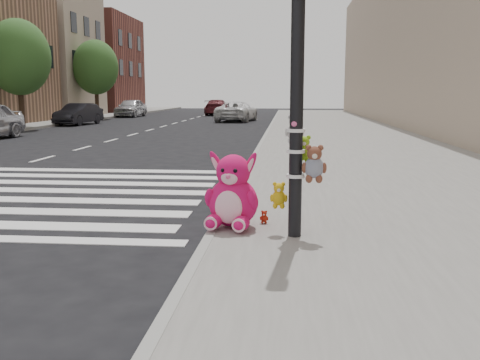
% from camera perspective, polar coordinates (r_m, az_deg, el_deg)
% --- Properties ---
extents(ground, '(120.00, 120.00, 0.00)m').
position_cam_1_polar(ground, '(5.59, -22.28, -11.14)').
color(ground, black).
rests_on(ground, ground).
extents(sidewalk_near, '(7.00, 80.00, 0.14)m').
position_cam_1_polar(sidewalk_near, '(14.95, 14.73, 2.03)').
color(sidewalk_near, slate).
rests_on(sidewalk_near, ground).
extents(curb_edge, '(0.12, 80.00, 0.15)m').
position_cam_1_polar(curb_edge, '(14.77, 1.41, 2.25)').
color(curb_edge, gray).
rests_on(curb_edge, ground).
extents(bld_far_d, '(6.00, 8.00, 10.00)m').
position_cam_1_polar(bld_far_d, '(43.64, -19.74, 12.88)').
color(bld_far_d, tan).
rests_on(bld_far_d, ground).
extents(bld_far_e, '(6.00, 10.00, 9.00)m').
position_cam_1_polar(bld_far_e, '(53.80, -14.72, 11.81)').
color(bld_far_e, brown).
rests_on(bld_far_e, ground).
extents(bld_near, '(5.00, 60.00, 10.00)m').
position_cam_1_polar(bld_near, '(26.08, 23.88, 15.40)').
color(bld_near, tan).
rests_on(bld_near, ground).
extents(signal_pole, '(0.69, 0.48, 4.00)m').
position_cam_1_polar(signal_pole, '(6.43, 6.32, 8.42)').
color(signal_pole, black).
rests_on(signal_pole, sidewalk_near).
extents(tree_far_b, '(3.20, 3.20, 5.44)m').
position_cam_1_polar(tree_far_b, '(30.00, -22.56, 11.99)').
color(tree_far_b, '#382619').
rests_on(tree_far_b, sidewalk_far).
extents(tree_far_c, '(3.20, 3.20, 5.44)m').
position_cam_1_polar(tree_far_c, '(40.08, -15.15, 11.52)').
color(tree_far_c, '#382619').
rests_on(tree_far_c, sidewalk_far).
extents(pink_bunny, '(0.74, 0.83, 1.02)m').
position_cam_1_polar(pink_bunny, '(6.96, -0.80, -1.72)').
color(pink_bunny, '#D8125F').
rests_on(pink_bunny, sidewalk_near).
extents(red_teddy, '(0.13, 0.10, 0.18)m').
position_cam_1_polar(red_teddy, '(7.23, 2.59, -3.95)').
color(red_teddy, '#A42110').
rests_on(red_teddy, sidewalk_near).
extents(car_dark_far, '(1.75, 3.96, 1.26)m').
position_cam_1_polar(car_dark_far, '(33.04, -16.84, 6.75)').
color(car_dark_far, black).
rests_on(car_dark_far, ground).
extents(car_white_near, '(2.69, 4.87, 1.29)m').
position_cam_1_polar(car_white_near, '(35.57, -0.34, 7.32)').
color(car_white_near, silver).
rests_on(car_white_near, ground).
extents(car_maroon_near, '(1.88, 4.49, 1.30)m').
position_cam_1_polar(car_maroon_near, '(45.56, -2.44, 7.75)').
color(car_maroon_near, '#58191F').
rests_on(car_maroon_near, ground).
extents(car_silver_deep, '(1.81, 4.21, 1.42)m').
position_cam_1_polar(car_silver_deep, '(43.01, -11.57, 7.56)').
color(car_silver_deep, '#BABBC0').
rests_on(car_silver_deep, ground).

